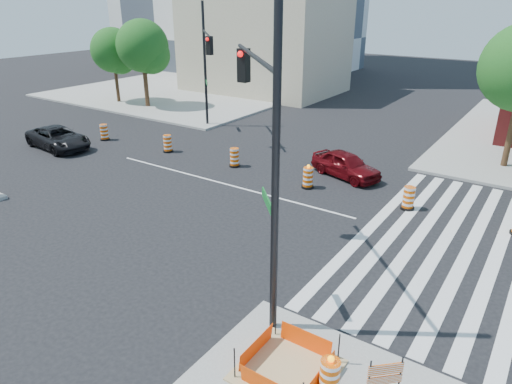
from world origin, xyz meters
TOP-DOWN VIEW (x-y plane):
  - ground at (0.00, 0.00)m, footprint 120.00×120.00m
  - sidewalk_nw at (-18.00, 18.00)m, footprint 22.00×22.00m
  - crosswalk_east at (10.95, 0.00)m, footprint 6.75×13.50m
  - lane_centerline at (0.00, 0.00)m, footprint 14.00×0.12m
  - excavation_pit at (9.00, -9.00)m, footprint 2.20×2.20m
  - beige_midrise at (-12.00, 22.00)m, footprint 14.00×10.00m
  - red_coupe at (4.60, 4.27)m, footprint 4.12×2.67m
  - dark_suv at (-11.85, -1.04)m, footprint 4.88×2.61m
  - signal_pole_se at (6.58, -6.47)m, footprint 4.63×4.92m
  - signal_pole_nw at (-6.68, 7.00)m, footprint 4.38×4.57m
  - pit_drum at (10.13, -9.10)m, footprint 0.57×0.57m
  - barricade at (11.13, -8.34)m, footprint 0.63×0.60m
  - tree_north_a at (-19.25, 9.90)m, footprint 3.71×3.71m
  - tree_north_b at (-15.75, 10.02)m, footprint 4.15×4.15m
  - median_drum_0 at (-10.99, 1.68)m, footprint 0.60×0.60m
  - median_drum_1 at (-5.85, 2.17)m, footprint 0.60×0.60m
  - median_drum_2 at (-1.02, 2.33)m, footprint 0.60×0.60m
  - median_drum_3 at (3.72, 1.87)m, footprint 0.60×0.60m
  - median_drum_4 at (8.46, 2.15)m, footprint 0.60×0.60m

SIDE VIEW (x-z plane):
  - ground at x=0.00m, z-range 0.00..0.00m
  - lane_centerline at x=0.00m, z-range 0.00..0.01m
  - crosswalk_east at x=10.95m, z-range 0.00..0.01m
  - sidewalk_nw at x=-18.00m, z-range 0.00..0.15m
  - excavation_pit at x=9.00m, z-range -0.23..0.67m
  - median_drum_0 at x=-10.99m, z-range -0.03..0.99m
  - median_drum_1 at x=-5.85m, z-range -0.03..0.99m
  - median_drum_2 at x=-1.02m, z-range -0.03..0.99m
  - median_drum_4 at x=8.46m, z-range -0.03..0.99m
  - median_drum_3 at x=3.72m, z-range -0.10..1.08m
  - pit_drum at x=10.13m, z-range 0.05..1.17m
  - dark_suv at x=-11.85m, z-range 0.00..1.30m
  - red_coupe at x=4.60m, z-range 0.00..1.31m
  - barricade at x=11.13m, z-range 0.20..1.18m
  - tree_north_a at x=-19.25m, z-range 1.08..7.39m
  - tree_north_b at x=-15.75m, z-range 1.21..8.25m
  - beige_midrise at x=-12.00m, z-range 0.00..10.00m
  - signal_pole_nw at x=-6.68m, z-range 0.92..9.11m
  - signal_pole_se at x=6.58m, z-range 0.98..9.71m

